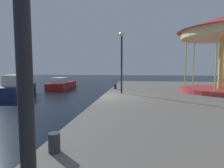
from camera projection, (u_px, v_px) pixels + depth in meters
name	position (u px, v px, depth m)	size (l,w,h in m)	color
ground_plane	(102.00, 108.00, 11.23)	(120.00, 120.00, 0.00)	black
quay_dock	(207.00, 105.00, 10.39)	(12.62, 27.52, 0.80)	slate
motorboat_navy	(16.00, 89.00, 15.74)	(2.88, 5.35, 1.98)	#19214C
motorboat_red	(62.00, 84.00, 22.36)	(2.59, 6.01, 1.45)	maroon
carousel	(222.00, 36.00, 12.49)	(6.14, 6.14, 5.43)	#B23333
lamp_post_mid_promenade	(122.00, 51.00, 12.13)	(0.36, 0.36, 4.26)	black
bollard_south	(115.00, 87.00, 14.93)	(0.24, 0.24, 0.40)	#2D2D33
bollard_center	(54.00, 143.00, 3.60)	(0.24, 0.24, 0.40)	#2D2D33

